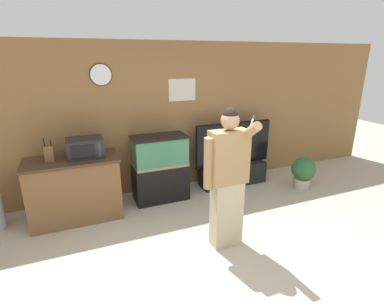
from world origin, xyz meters
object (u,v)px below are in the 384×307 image
Objects in this scene: knife_block at (49,153)px; potted_plant at (303,171)px; microwave at (85,147)px; tv_on_stand at (233,166)px; aquarium_on_stand at (160,168)px; person_standing at (227,178)px; counter_island at (75,189)px.

potted_plant is at bearing -5.58° from knife_block.
tv_on_stand is at bearing 4.22° from microwave.
aquarium_on_stand is 0.62× the size of person_standing.
person_standing reaches higher than tv_on_stand.
counter_island is at bearing 173.97° from potted_plant.
microwave is 0.48m from knife_block.
aquarium_on_stand is at bearing 167.85° from potted_plant.
tv_on_stand is (2.81, 0.22, -0.12)m from counter_island.
tv_on_stand is at bearing 57.50° from person_standing.
knife_block is at bearing -175.74° from tv_on_stand.
knife_block is 0.18× the size of person_standing.
person_standing is at bearing -35.53° from knife_block.
potted_plant is at bearing -6.03° from counter_island.
aquarium_on_stand is 1.47m from tv_on_stand.
counter_island is 3.94× the size of knife_block.
tv_on_stand is 0.85× the size of person_standing.
tv_on_stand reaches higher than counter_island.
person_standing is (1.75, -1.45, 0.46)m from counter_island.
counter_island is at bearing -174.13° from aquarium_on_stand.
knife_block is 2.48m from person_standing.
counter_island is at bearing 140.40° from person_standing.
knife_block is (-0.27, -0.00, 0.59)m from counter_island.
aquarium_on_stand is at bearing 5.87° from counter_island.
microwave is 1.53× the size of knife_block.
tv_on_stand is (1.45, 0.09, -0.21)m from aquarium_on_stand.
microwave is 2.71m from tv_on_stand.
potted_plant is (3.95, -0.42, -0.16)m from counter_island.
counter_island is 0.65m from microwave.
microwave is 1.27m from aquarium_on_stand.
aquarium_on_stand is at bearing 5.07° from knife_block.
knife_block reaches higher than microwave.
person_standing is at bearing -39.60° from counter_island.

